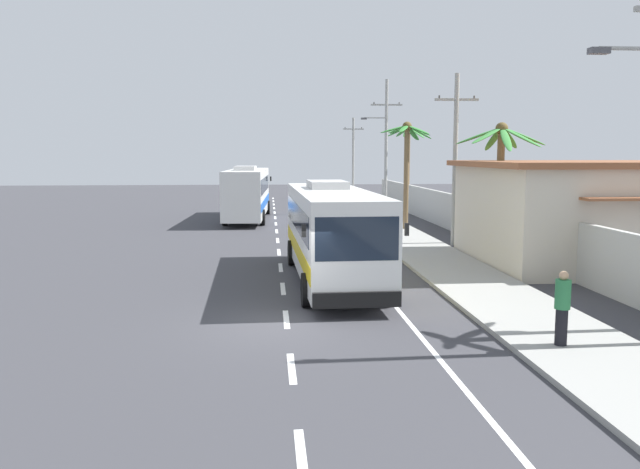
{
  "coord_description": "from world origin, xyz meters",
  "views": [
    {
      "loc": [
        -0.46,
        -16.85,
        4.6
      ],
      "look_at": [
        1.39,
        5.95,
        1.7
      ],
      "focal_mm": 35.66,
      "sensor_mm": 36.0,
      "label": 1
    }
  ],
  "objects_px": {
    "coach_bus_foreground": "(332,230)",
    "roadside_building": "(633,212)",
    "palm_nearest": "(501,161)",
    "palm_third": "(408,148)",
    "utility_pole_mid": "(455,157)",
    "utility_pole_distant": "(353,156)",
    "utility_pole_far": "(385,144)",
    "palm_fourth": "(407,154)",
    "pedestrian_near_kerb": "(562,306)",
    "coach_bus_far_lane": "(247,192)",
    "motorcycle_beside_bus": "(358,232)"
  },
  "relations": [
    {
      "from": "utility_pole_mid",
      "to": "roadside_building",
      "type": "bearing_deg",
      "value": -42.14
    },
    {
      "from": "coach_bus_foreground",
      "to": "roadside_building",
      "type": "bearing_deg",
      "value": 12.19
    },
    {
      "from": "palm_nearest",
      "to": "roadside_building",
      "type": "bearing_deg",
      "value": -23.23
    },
    {
      "from": "utility_pole_far",
      "to": "utility_pole_distant",
      "type": "relative_size",
      "value": 1.23
    },
    {
      "from": "palm_third",
      "to": "palm_fourth",
      "type": "bearing_deg",
      "value": -102.69
    },
    {
      "from": "utility_pole_mid",
      "to": "utility_pole_distant",
      "type": "relative_size",
      "value": 1.03
    },
    {
      "from": "motorcycle_beside_bus",
      "to": "utility_pole_mid",
      "type": "height_order",
      "value": "utility_pole_mid"
    },
    {
      "from": "utility_pole_far",
      "to": "palm_fourth",
      "type": "xyz_separation_m",
      "value": [
        -0.75,
        -11.1,
        -0.77
      ]
    },
    {
      "from": "utility_pole_distant",
      "to": "motorcycle_beside_bus",
      "type": "bearing_deg",
      "value": -97.12
    },
    {
      "from": "utility_pole_distant",
      "to": "palm_nearest",
      "type": "xyz_separation_m",
      "value": [
        1.6,
        -38.04,
        -0.05
      ]
    },
    {
      "from": "palm_fourth",
      "to": "roadside_building",
      "type": "distance_m",
      "value": 14.04
    },
    {
      "from": "utility_pole_far",
      "to": "palm_third",
      "type": "xyz_separation_m",
      "value": [
        2.01,
        1.17,
        -0.3
      ]
    },
    {
      "from": "motorcycle_beside_bus",
      "to": "coach_bus_foreground",
      "type": "bearing_deg",
      "value": -104.08
    },
    {
      "from": "coach_bus_foreground",
      "to": "pedestrian_near_kerb",
      "type": "height_order",
      "value": "coach_bus_foreground"
    },
    {
      "from": "coach_bus_foreground",
      "to": "utility_pole_far",
      "type": "xyz_separation_m",
      "value": [
        6.69,
        25.73,
        3.52
      ]
    },
    {
      "from": "palm_fourth",
      "to": "roadside_building",
      "type": "relative_size",
      "value": 0.47
    },
    {
      "from": "palm_nearest",
      "to": "utility_pole_distant",
      "type": "bearing_deg",
      "value": 92.41
    },
    {
      "from": "utility_pole_mid",
      "to": "coach_bus_foreground",
      "type": "bearing_deg",
      "value": -129.91
    },
    {
      "from": "motorcycle_beside_bus",
      "to": "utility_pole_far",
      "type": "height_order",
      "value": "utility_pole_far"
    },
    {
      "from": "utility_pole_distant",
      "to": "palm_nearest",
      "type": "height_order",
      "value": "utility_pole_distant"
    },
    {
      "from": "pedestrian_near_kerb",
      "to": "palm_third",
      "type": "height_order",
      "value": "palm_third"
    },
    {
      "from": "palm_third",
      "to": "roadside_building",
      "type": "relative_size",
      "value": 0.5
    },
    {
      "from": "palm_fourth",
      "to": "utility_pole_mid",
      "type": "bearing_deg",
      "value": -80.11
    },
    {
      "from": "palm_nearest",
      "to": "palm_third",
      "type": "xyz_separation_m",
      "value": [
        0.58,
        21.89,
        0.78
      ]
    },
    {
      "from": "roadside_building",
      "to": "utility_pole_mid",
      "type": "bearing_deg",
      "value": 137.86
    },
    {
      "from": "motorcycle_beside_bus",
      "to": "roadside_building",
      "type": "relative_size",
      "value": 0.14
    },
    {
      "from": "motorcycle_beside_bus",
      "to": "pedestrian_near_kerb",
      "type": "height_order",
      "value": "pedestrian_near_kerb"
    },
    {
      "from": "pedestrian_near_kerb",
      "to": "utility_pole_mid",
      "type": "bearing_deg",
      "value": 22.35
    },
    {
      "from": "utility_pole_mid",
      "to": "palm_third",
      "type": "xyz_separation_m",
      "value": [
        1.68,
        18.49,
        0.63
      ]
    },
    {
      "from": "pedestrian_near_kerb",
      "to": "palm_third",
      "type": "bearing_deg",
      "value": 23.9
    },
    {
      "from": "coach_bus_foreground",
      "to": "palm_nearest",
      "type": "distance_m",
      "value": 9.85
    },
    {
      "from": "pedestrian_near_kerb",
      "to": "roadside_building",
      "type": "bearing_deg",
      "value": -5.88
    },
    {
      "from": "motorcycle_beside_bus",
      "to": "pedestrian_near_kerb",
      "type": "xyz_separation_m",
      "value": [
        2.26,
        -17.95,
        0.41
      ]
    },
    {
      "from": "palm_third",
      "to": "roadside_building",
      "type": "bearing_deg",
      "value": -79.49
    },
    {
      "from": "motorcycle_beside_bus",
      "to": "utility_pole_mid",
      "type": "relative_size",
      "value": 0.23
    },
    {
      "from": "coach_bus_foreground",
      "to": "roadside_building",
      "type": "distance_m",
      "value": 13.48
    },
    {
      "from": "utility_pole_mid",
      "to": "utility_pole_distant",
      "type": "distance_m",
      "value": 34.66
    },
    {
      "from": "utility_pole_mid",
      "to": "palm_fourth",
      "type": "xyz_separation_m",
      "value": [
        -1.09,
        6.23,
        0.15
      ]
    },
    {
      "from": "coach_bus_far_lane",
      "to": "roadside_building",
      "type": "relative_size",
      "value": 0.89
    },
    {
      "from": "utility_pole_far",
      "to": "roadside_building",
      "type": "relative_size",
      "value": 0.74
    },
    {
      "from": "coach_bus_far_lane",
      "to": "pedestrian_near_kerb",
      "type": "distance_m",
      "value": 31.92
    },
    {
      "from": "coach_bus_far_lane",
      "to": "roadside_building",
      "type": "height_order",
      "value": "roadside_building"
    },
    {
      "from": "utility_pole_mid",
      "to": "palm_fourth",
      "type": "distance_m",
      "value": 6.32
    },
    {
      "from": "palm_nearest",
      "to": "coach_bus_far_lane",
      "type": "bearing_deg",
      "value": 125.0
    },
    {
      "from": "motorcycle_beside_bus",
      "to": "palm_third",
      "type": "bearing_deg",
      "value": 70.15
    },
    {
      "from": "utility_pole_mid",
      "to": "pedestrian_near_kerb",
      "type": "bearing_deg",
      "value": -98.19
    },
    {
      "from": "coach_bus_foreground",
      "to": "utility_pole_far",
      "type": "bearing_deg",
      "value": 75.42
    },
    {
      "from": "coach_bus_far_lane",
      "to": "motorcycle_beside_bus",
      "type": "height_order",
      "value": "coach_bus_far_lane"
    },
    {
      "from": "motorcycle_beside_bus",
      "to": "utility_pole_distant",
      "type": "distance_m",
      "value": 34.41
    },
    {
      "from": "utility_pole_distant",
      "to": "pedestrian_near_kerb",
      "type": "bearing_deg",
      "value": -92.19
    }
  ]
}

